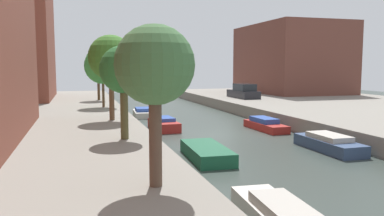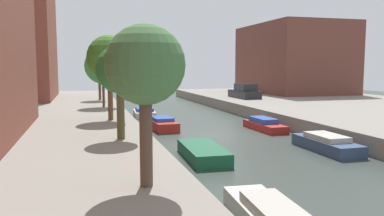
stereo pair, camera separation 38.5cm
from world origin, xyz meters
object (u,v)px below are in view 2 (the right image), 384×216
street_tree_0 (145,67)px  moored_boat_left_4 (144,113)px  street_tree_4 (99,61)px  moored_boat_right_2 (326,144)px  street_tree_1 (120,71)px  street_tree_3 (103,66)px  low_block_right (293,59)px  moored_boat_left_2 (203,153)px  street_tree_2 (109,58)px  moored_boat_left_3 (163,124)px  moored_boat_right_3 (264,125)px  parked_car (245,92)px

street_tree_0 → moored_boat_left_4: 23.20m
street_tree_4 → moored_boat_right_2: 25.22m
street_tree_1 → street_tree_3: 14.67m
low_block_right → moored_boat_left_2: low_block_right is taller
street_tree_1 → moored_boat_left_2: (3.69, -0.80, -3.81)m
street_tree_3 → moored_boat_left_2: 16.41m
street_tree_2 → street_tree_3: street_tree_2 is taller
moored_boat_left_3 → moored_boat_right_3: (6.63, -1.96, -0.03)m
moored_boat_left_2 → low_block_right: bearing=53.1°
street_tree_1 → moored_boat_left_4: (3.43, 15.30, -3.78)m
low_block_right → street_tree_0: size_ratio=3.26×
low_block_right → street_tree_0: 42.18m
low_block_right → moored_boat_right_2: 31.69m
low_block_right → street_tree_1: 36.49m
low_block_right → moored_boat_right_2: bearing=-117.1°
street_tree_0 → moored_boat_left_4: (3.43, 22.61, -3.94)m
street_tree_0 → moored_boat_right_3: street_tree_0 is taller
street_tree_2 → parked_car: 20.24m
low_block_right → street_tree_2: bearing=-140.3°
low_block_right → moored_boat_left_4: size_ratio=3.97×
street_tree_3 → street_tree_0: bearing=-90.0°
street_tree_4 → moored_boat_left_4: 8.56m
street_tree_4 → street_tree_2: bearing=-90.0°
street_tree_0 → moored_boat_right_3: bearing=52.5°
street_tree_3 → street_tree_4: (-0.00, 7.04, 0.50)m
street_tree_1 → moored_boat_left_2: bearing=-12.2°
street_tree_0 → parked_car: size_ratio=0.94×
street_tree_1 → moored_boat_right_2: bearing=-4.9°
parked_car → moored_boat_left_3: parked_car is taller
moored_boat_left_2 → moored_boat_left_4: bearing=90.9°
street_tree_2 → parked_car: bearing=42.1°
low_block_right → street_tree_3: size_ratio=2.99×
parked_car → moored_boat_right_2: (-4.57, -20.89, -1.26)m
parked_car → moored_boat_left_4: (-11.41, -4.71, -1.30)m
street_tree_1 → parked_car: size_ratio=0.90×
parked_car → street_tree_1: bearing=-126.6°
street_tree_4 → moored_boat_right_2: street_tree_4 is taller
street_tree_2 → moored_boat_left_2: 9.43m
low_block_right → street_tree_4: (-24.53, -5.28, -0.45)m
street_tree_3 → moored_boat_right_2: (10.27, -15.55, -3.99)m
street_tree_3 → moored_boat_left_2: street_tree_3 is taller
street_tree_0 → moored_boat_left_3: 16.13m
street_tree_2 → moored_boat_left_3: 5.84m
street_tree_0 → street_tree_1: (0.00, 7.31, -0.17)m
street_tree_3 → parked_car: 16.00m
moored_boat_left_4 → street_tree_3: bearing=-169.5°
street_tree_4 → street_tree_0: bearing=-90.0°
street_tree_3 → moored_boat_right_3: (10.19, -8.69, -4.01)m
street_tree_1 → parked_car: street_tree_1 is taller
moored_boat_left_2 → moored_boat_right_3: size_ratio=1.00×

